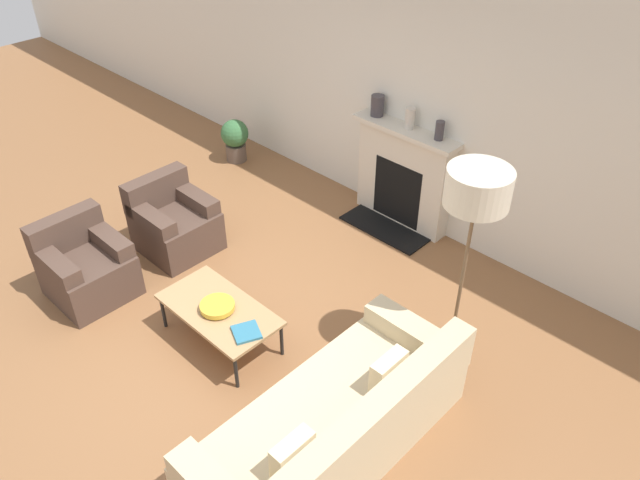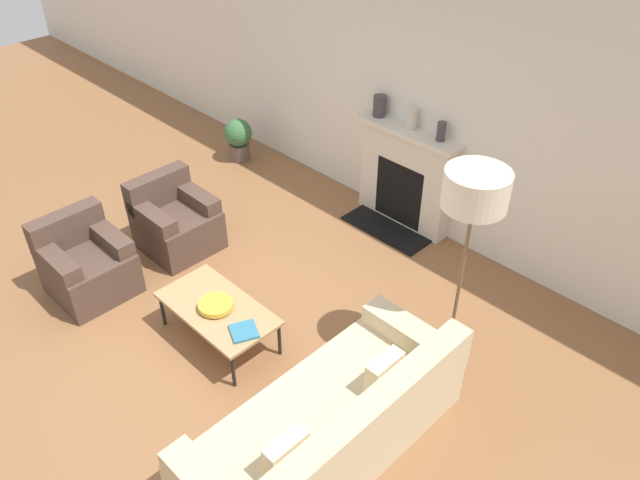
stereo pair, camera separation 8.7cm
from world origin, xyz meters
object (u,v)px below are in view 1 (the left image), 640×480
Objects in this scene: fireplace at (403,177)px; mantel_vase_center_right at (440,131)px; floor_lamp at (476,199)px; armchair_near at (85,267)px; potted_plant at (235,138)px; bowl at (217,306)px; couch at (335,427)px; mantel_vase_center_left at (410,118)px; armchair_far at (174,223)px; coffee_table at (219,311)px; book at (246,332)px; mantel_vase_left at (377,106)px.

mantel_vase_center_right reaches higher than fireplace.
armchair_near is at bearing -149.91° from floor_lamp.
bowl is at bearing -42.18° from potted_plant.
potted_plant is (-4.02, 2.39, 0.03)m from couch.
fireplace is 0.57× the size of couch.
floor_lamp is 8.40× the size of mantel_vase_center_left.
armchair_near is (-1.42, -3.12, -0.26)m from fireplace.
armchair_far is (-1.42, -2.09, -0.26)m from fireplace.
fireplace is at bearing -34.21° from armchair_far.
couch is at bearing -103.10° from armchair_far.
coffee_table is at bearing -97.39° from mantel_vase_center_right.
coffee_table is (1.46, -0.55, 0.05)m from armchair_far.
couch reaches higher than potted_plant.
bowl is at bearing -67.39° from coffee_table.
armchair_far reaches higher than book.
fireplace is at bearing 124.29° from book.
mantel_vase_center_right is at bearing 8.15° from potted_plant.
floor_lamp is at bearing -13.27° from potted_plant.
armchair_far is at bearing -124.21° from fireplace.
coffee_table is 0.41m from book.
armchair_far is 2.52m from mantel_vase_left.
bowl is 1.53× the size of mantel_vase_center_right.
mantel_vase_left reaches higher than armchair_near.
fireplace is 4.13× the size of bowl.
armchair_far is 0.70× the size of coffee_table.
couch reaches higher than coffee_table.
mantel_vase_center_left is at bearing 139.76° from floor_lamp.
mantel_vase_left is (0.99, 2.10, 0.97)m from armchair_far.
floor_lamp is (1.58, 1.30, 1.21)m from bowl.
armchair_far is at bearing -172.54° from book.
mantel_vase_center_left is at bearing -150.89° from couch.
potted_plant is at bearing -171.85° from mantel_vase_center_right.
mantel_vase_center_left is (1.43, 3.13, 0.97)m from armchair_near.
mantel_vase_center_right is (1.81, 3.13, 0.96)m from armchair_near.
mantel_vase_left is (-2.00, 2.80, 0.99)m from couch.
mantel_vase_left is at bearing 100.05° from coffee_table.
mantel_vase_center_left is 2.67m from potted_plant.
couch is 2.81× the size of armchair_near.
armchair_far is 3.42× the size of mantel_vase_left.
couch is 7.57× the size of book.
mantel_vase_center_right is at bearing 116.07° from book.
mantel_vase_left is at bearing 180.00° from mantel_vase_center_right.
armchair_near is 3.52× the size of mantel_vase_center_left.
armchair_near is at bearing -69.37° from potted_plant.
mantel_vase_center_left is (-1.56, 2.80, 0.99)m from couch.
mantel_vase_center_left reaches higher than armchair_near.
bowl is 1.33× the size of mantel_vase_left.
coffee_table is at bearing -89.06° from fireplace.
armchair_near is 1.54m from coffee_table.
mantel_vase_center_right is (0.39, 0.01, 0.70)m from fireplace.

